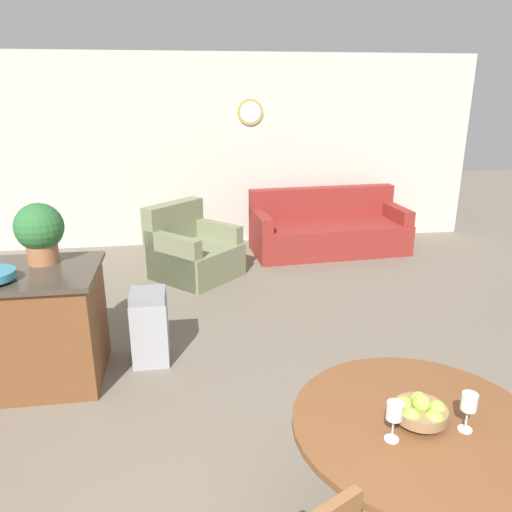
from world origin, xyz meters
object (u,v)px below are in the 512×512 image
(wine_glass_left, at_px, (394,413))
(couch, at_px, (328,231))
(dining_table, at_px, (415,454))
(potted_plant, at_px, (40,231))
(armchair, at_px, (192,253))
(kitchen_island, at_px, (29,326))
(trash_bin, at_px, (150,327))
(fruit_bowl, at_px, (420,411))
(wine_glass_right, at_px, (469,404))

(wine_glass_left, xyz_separation_m, couch, (1.17, 4.93, -0.62))
(dining_table, height_order, potted_plant, potted_plant)
(dining_table, height_order, armchair, armchair)
(armchair, bearing_deg, kitchen_island, -165.80)
(potted_plant, relative_size, trash_bin, 0.74)
(wine_glass_left, xyz_separation_m, armchair, (-0.77, 4.20, -0.62))
(fruit_bowl, distance_m, kitchen_island, 3.00)
(wine_glass_left, distance_m, wine_glass_right, 0.35)
(fruit_bowl, height_order, trash_bin, fruit_bowl)
(wine_glass_left, xyz_separation_m, potted_plant, (-1.96, 2.21, 0.27))
(wine_glass_left, xyz_separation_m, kitchen_island, (-2.09, 2.03, -0.45))
(wine_glass_left, bearing_deg, kitchen_island, 135.78)
(trash_bin, distance_m, armchair, 2.06)
(dining_table, distance_m, potted_plant, 3.06)
(kitchen_island, bearing_deg, potted_plant, 53.18)
(wine_glass_right, bearing_deg, wine_glass_left, -177.89)
(dining_table, bearing_deg, couch, 78.30)
(fruit_bowl, distance_m, couch, 4.97)
(dining_table, bearing_deg, wine_glass_left, -151.33)
(wine_glass_right, xyz_separation_m, potted_plant, (-2.31, 2.20, 0.27))
(wine_glass_left, height_order, kitchen_island, wine_glass_left)
(kitchen_island, xyz_separation_m, trash_bin, (0.91, 0.15, -0.15))
(potted_plant, relative_size, armchair, 0.38)
(fruit_bowl, distance_m, wine_glass_right, 0.21)
(fruit_bowl, distance_m, trash_bin, 2.54)
(dining_table, distance_m, armchair, 4.23)
(fruit_bowl, relative_size, armchair, 0.19)
(dining_table, distance_m, wine_glass_right, 0.37)
(dining_table, relative_size, potted_plant, 2.45)
(trash_bin, bearing_deg, fruit_bowl, -57.07)
(wine_glass_right, bearing_deg, trash_bin, 125.19)
(trash_bin, relative_size, couch, 0.29)
(dining_table, xyz_separation_m, armchair, (-0.95, 4.11, -0.30))
(fruit_bowl, relative_size, wine_glass_right, 1.29)
(potted_plant, bearing_deg, fruit_bowl, -44.83)
(wine_glass_left, distance_m, kitchen_island, 2.95)
(fruit_bowl, bearing_deg, dining_table, -149.34)
(fruit_bowl, height_order, wine_glass_left, wine_glass_left)
(couch, xyz_separation_m, armchair, (-1.95, -0.73, 0.00))
(dining_table, relative_size, trash_bin, 1.81)
(dining_table, relative_size, wine_glass_left, 6.20)
(dining_table, height_order, kitchen_island, kitchen_island)
(wine_glass_left, relative_size, couch, 0.09)
(trash_bin, bearing_deg, potted_plant, 177.85)
(wine_glass_right, distance_m, kitchen_island, 3.20)
(wine_glass_left, bearing_deg, potted_plant, 131.50)
(dining_table, height_order, couch, couch)
(armchair, bearing_deg, dining_table, -121.59)
(wine_glass_right, relative_size, armchair, 0.15)
(trash_bin, bearing_deg, wine_glass_right, -54.81)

